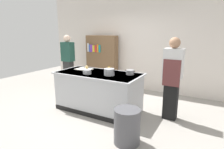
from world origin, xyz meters
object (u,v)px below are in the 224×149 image
object	(u,v)px
stock_pot	(109,72)
mixing_bowl	(87,72)
bookshelf	(102,61)
sauce_pan	(130,72)
person_guest	(68,61)
onion	(87,67)
juice_cup	(109,69)
trash_bin	(127,126)
person_chef	(172,77)

from	to	relation	value
stock_pot	mixing_bowl	bearing A→B (deg)	-165.41
stock_pot	bookshelf	bearing A→B (deg)	126.34
sauce_pan	mixing_bowl	distance (m)	0.95
person_guest	bookshelf	world-z (taller)	person_guest
onion	sauce_pan	xyz separation A→B (m)	(1.17, 0.02, -0.01)
juice_cup	bookshelf	distance (m)	1.90
trash_bin	person_chef	distance (m)	1.48
onion	juice_cup	xyz separation A→B (m)	(0.57, 0.12, -0.01)
person_chef	bookshelf	size ratio (longest dim) A/B	1.01
stock_pot	person_chef	distance (m)	1.32
mixing_bowl	trash_bin	size ratio (longest dim) A/B	0.31
sauce_pan	bookshelf	xyz separation A→B (m)	(-1.75, 1.61, -0.10)
stock_pot	person_guest	xyz separation A→B (m)	(-2.14, 1.06, -0.06)
person_chef	person_guest	xyz separation A→B (m)	(-3.38, 0.62, -0.00)
onion	mixing_bowl	xyz separation A→B (m)	(0.30, -0.39, -0.01)
sauce_pan	person_chef	distance (m)	0.89
sauce_pan	juice_cup	bearing A→B (deg)	170.44
mixing_bowl	person_guest	world-z (taller)	person_guest
sauce_pan	juice_cup	xyz separation A→B (m)	(-0.60, 0.10, -0.00)
sauce_pan	mixing_bowl	bearing A→B (deg)	-154.67
stock_pot	juice_cup	bearing A→B (deg)	121.16
stock_pot	mixing_bowl	size ratio (longest dim) A/B	1.55
person_chef	person_guest	distance (m)	3.43
onion	sauce_pan	distance (m)	1.17
sauce_pan	juice_cup	distance (m)	0.60
mixing_bowl	person_chef	world-z (taller)	person_chef
sauce_pan	person_guest	world-z (taller)	person_guest
onion	trash_bin	distance (m)	2.06
juice_cup	bookshelf	size ratio (longest dim) A/B	0.06
juice_cup	sauce_pan	bearing A→B (deg)	-9.56
juice_cup	onion	bearing A→B (deg)	-168.40
stock_pot	person_chef	world-z (taller)	person_chef
person_chef	bookshelf	world-z (taller)	person_chef
trash_bin	bookshelf	world-z (taller)	bookshelf
onion	trash_bin	xyz separation A→B (m)	(1.62, -1.09, -0.66)
mixing_bowl	person_chef	xyz separation A→B (m)	(1.73, 0.58, -0.04)
juice_cup	person_guest	size ratio (longest dim) A/B	0.06
juice_cup	bookshelf	bearing A→B (deg)	127.55
stock_pot	person_chef	xyz separation A→B (m)	(1.24, 0.45, -0.06)
trash_bin	person_chef	bearing A→B (deg)	71.83
mixing_bowl	juice_cup	xyz separation A→B (m)	(0.27, 0.51, 0.00)
stock_pot	mixing_bowl	xyz separation A→B (m)	(-0.50, -0.13, -0.02)
sauce_pan	bookshelf	bearing A→B (deg)	137.50
stock_pot	bookshelf	world-z (taller)	bookshelf
person_chef	person_guest	size ratio (longest dim) A/B	1.00
onion	sauce_pan	world-z (taller)	sauce_pan
onion	stock_pot	distance (m)	0.84
bookshelf	person_chef	bearing A→B (deg)	-28.71
trash_bin	person_chef	xyz separation A→B (m)	(0.42, 1.27, 0.61)
trash_bin	stock_pot	bearing A→B (deg)	134.71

